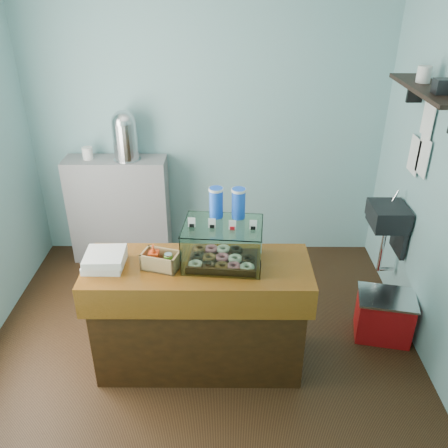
{
  "coord_description": "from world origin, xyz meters",
  "views": [
    {
      "loc": [
        0.2,
        -3.04,
        2.73
      ],
      "look_at": [
        0.18,
        -0.15,
        1.17
      ],
      "focal_mm": 38.0,
      "sensor_mm": 36.0,
      "label": 1
    }
  ],
  "objects_px": {
    "red_cooler": "(384,316)",
    "counter": "(199,315)",
    "display_case": "(223,240)",
    "coffee_urn": "(125,134)"
  },
  "relations": [
    {
      "from": "display_case",
      "to": "red_cooler",
      "type": "relative_size",
      "value": 1.13
    },
    {
      "from": "counter",
      "to": "display_case",
      "type": "bearing_deg",
      "value": 22.01
    },
    {
      "from": "display_case",
      "to": "coffee_urn",
      "type": "bearing_deg",
      "value": 127.41
    },
    {
      "from": "coffee_urn",
      "to": "red_cooler",
      "type": "height_order",
      "value": "coffee_urn"
    },
    {
      "from": "display_case",
      "to": "coffee_urn",
      "type": "distance_m",
      "value": 1.79
    },
    {
      "from": "display_case",
      "to": "red_cooler",
      "type": "distance_m",
      "value": 1.61
    },
    {
      "from": "counter",
      "to": "display_case",
      "type": "height_order",
      "value": "display_case"
    },
    {
      "from": "red_cooler",
      "to": "counter",
      "type": "bearing_deg",
      "value": -156.96
    },
    {
      "from": "counter",
      "to": "coffee_urn",
      "type": "distance_m",
      "value": 1.96
    },
    {
      "from": "display_case",
      "to": "red_cooler",
      "type": "height_order",
      "value": "display_case"
    }
  ]
}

